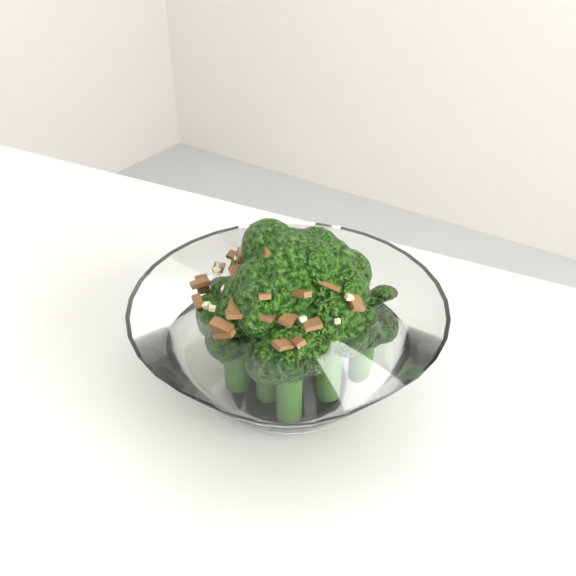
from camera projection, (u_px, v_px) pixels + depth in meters
The scene contains 2 objects.
table at pixel (174, 573), 0.46m from camera, with size 1.29×0.94×0.75m.
broccoli_dish at pixel (289, 333), 0.49m from camera, with size 0.23×0.23×0.14m.
Camera 1 is at (0.18, -0.21, 1.12)m, focal length 40.00 mm.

